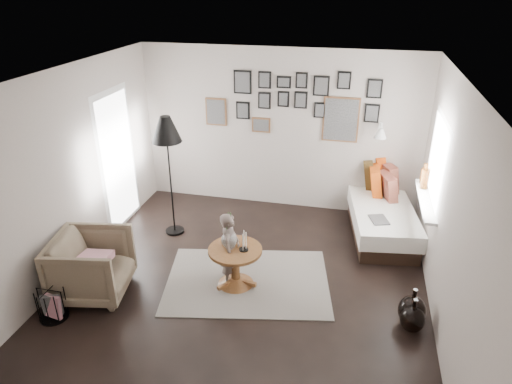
% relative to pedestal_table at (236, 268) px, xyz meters
% --- Properties ---
extents(ground, '(4.80, 4.80, 0.00)m').
position_rel_pedestal_table_xyz_m(ground, '(0.11, -0.04, -0.24)').
color(ground, black).
rests_on(ground, ground).
extents(wall_back, '(4.50, 0.00, 4.50)m').
position_rel_pedestal_table_xyz_m(wall_back, '(0.11, 2.36, 1.06)').
color(wall_back, '#ADA197').
rests_on(wall_back, ground).
extents(wall_front, '(4.50, 0.00, 4.50)m').
position_rel_pedestal_table_xyz_m(wall_front, '(0.11, -2.44, 1.06)').
color(wall_front, '#ADA197').
rests_on(wall_front, ground).
extents(wall_left, '(0.00, 4.80, 4.80)m').
position_rel_pedestal_table_xyz_m(wall_left, '(-2.14, -0.04, 1.06)').
color(wall_left, '#ADA197').
rests_on(wall_left, ground).
extents(wall_right, '(0.00, 4.80, 4.80)m').
position_rel_pedestal_table_xyz_m(wall_right, '(2.36, -0.04, 1.06)').
color(wall_right, '#ADA197').
rests_on(wall_right, ground).
extents(ceiling, '(4.80, 4.80, 0.00)m').
position_rel_pedestal_table_xyz_m(ceiling, '(0.11, -0.04, 2.36)').
color(ceiling, white).
rests_on(ceiling, wall_back).
extents(door_left, '(0.00, 2.14, 2.14)m').
position_rel_pedestal_table_xyz_m(door_left, '(-2.13, 1.16, 0.81)').
color(door_left, white).
rests_on(door_left, wall_left).
extents(window_right, '(0.15, 1.32, 1.30)m').
position_rel_pedestal_table_xyz_m(window_right, '(2.28, 1.30, 0.69)').
color(window_right, white).
rests_on(window_right, wall_right).
extents(gallery_wall, '(2.74, 0.03, 1.08)m').
position_rel_pedestal_table_xyz_m(gallery_wall, '(0.39, 2.34, 1.50)').
color(gallery_wall, brown).
rests_on(gallery_wall, wall_back).
extents(wall_sconce, '(0.18, 0.36, 0.16)m').
position_rel_pedestal_table_xyz_m(wall_sconce, '(1.66, 2.09, 1.22)').
color(wall_sconce, white).
rests_on(wall_sconce, wall_back).
extents(rug, '(2.29, 1.80, 0.01)m').
position_rel_pedestal_table_xyz_m(rug, '(0.13, 0.08, -0.24)').
color(rug, beige).
rests_on(rug, ground).
extents(pedestal_table, '(0.67, 0.67, 0.52)m').
position_rel_pedestal_table_xyz_m(pedestal_table, '(0.00, 0.00, 0.00)').
color(pedestal_table, brown).
rests_on(pedestal_table, ground).
extents(vase, '(0.19, 0.19, 0.48)m').
position_rel_pedestal_table_xyz_m(vase, '(-0.08, 0.02, 0.43)').
color(vase, black).
rests_on(vase, pedestal_table).
extents(candles, '(0.11, 0.11, 0.25)m').
position_rel_pedestal_table_xyz_m(candles, '(0.11, 0.00, 0.40)').
color(candles, black).
rests_on(candles, pedestal_table).
extents(daybed, '(1.15, 2.14, 0.99)m').
position_rel_pedestal_table_xyz_m(daybed, '(1.79, 1.92, 0.07)').
color(daybed, black).
rests_on(daybed, ground).
extents(magazine_on_daybed, '(0.31, 0.36, 0.02)m').
position_rel_pedestal_table_xyz_m(magazine_on_daybed, '(1.74, 1.27, 0.22)').
color(magazine_on_daybed, black).
rests_on(magazine_on_daybed, daybed).
extents(armchair, '(1.00, 0.98, 0.78)m').
position_rel_pedestal_table_xyz_m(armchair, '(-1.64, -0.55, 0.15)').
color(armchair, brown).
rests_on(armchair, ground).
extents(armchair_cushion, '(0.40, 0.41, 0.16)m').
position_rel_pedestal_table_xyz_m(armchair_cushion, '(-1.61, -0.50, 0.24)').
color(armchair_cushion, silver).
rests_on(armchair_cushion, armchair).
extents(floor_lamp, '(0.42, 0.42, 1.81)m').
position_rel_pedestal_table_xyz_m(floor_lamp, '(-1.26, 1.06, 1.32)').
color(floor_lamp, black).
rests_on(floor_lamp, ground).
extents(magazine_basket, '(0.31, 0.31, 0.38)m').
position_rel_pedestal_table_xyz_m(magazine_basket, '(-1.87, -1.07, -0.05)').
color(magazine_basket, black).
rests_on(magazine_basket, ground).
extents(demijohn_large, '(0.31, 0.31, 0.46)m').
position_rel_pedestal_table_xyz_m(demijohn_large, '(2.11, -0.25, -0.06)').
color(demijohn_large, black).
rests_on(demijohn_large, ground).
extents(demijohn_small, '(0.27, 0.27, 0.42)m').
position_rel_pedestal_table_xyz_m(demijohn_small, '(2.11, -0.37, -0.08)').
color(demijohn_small, black).
rests_on(demijohn_small, ground).
extents(child, '(0.25, 0.37, 0.97)m').
position_rel_pedestal_table_xyz_m(child, '(-0.08, 0.04, 0.24)').
color(child, '#665750').
rests_on(child, ground).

